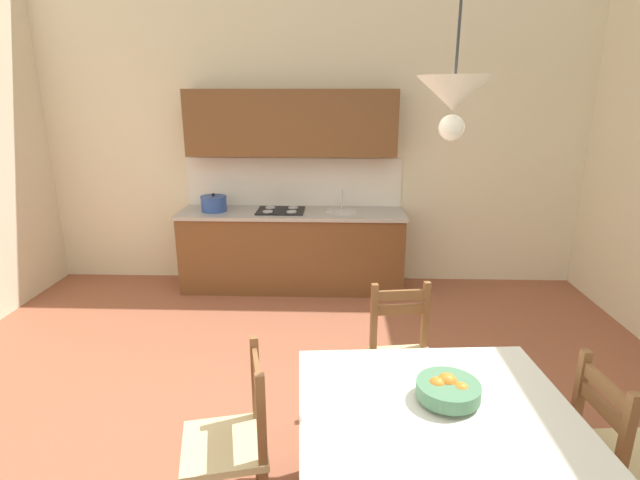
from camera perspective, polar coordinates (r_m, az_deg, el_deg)
The scene contains 9 objects.
ground_plane at distance 3.48m, azimuth -3.20°, elevation -22.39°, with size 6.70×6.34×0.10m, color #99563D.
wall_back at distance 5.63m, azimuth -0.82°, elevation 16.01°, with size 6.70×0.12×4.16m, color beige.
kitchen_cabinetry at distance 5.46m, azimuth -3.34°, elevation 3.02°, with size 2.50×0.63×2.20m.
dining_table at distance 2.53m, azimuth 13.11°, elevation -20.50°, with size 1.35×1.12×0.75m.
dining_chair_kitchen_side at distance 3.40m, azimuth 9.75°, elevation -13.53°, with size 0.47×0.47×0.93m.
dining_chair_window_side at distance 2.98m, azimuth 31.70°, elevation -20.94°, with size 0.45×0.45×0.93m.
dining_chair_tv_side at distance 2.72m, azimuth -10.20°, elevation -22.30°, with size 0.51×0.51×0.93m.
fruit_bowl at distance 2.46m, azimuth 14.75°, elevation -16.58°, with size 0.30×0.30×0.12m.
pendant_lamp at distance 2.18m, azimuth 15.42°, elevation 15.99°, with size 0.32×0.32×0.80m.
Camera 1 is at (0.27, -2.69, 2.14)m, focal length 27.31 mm.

